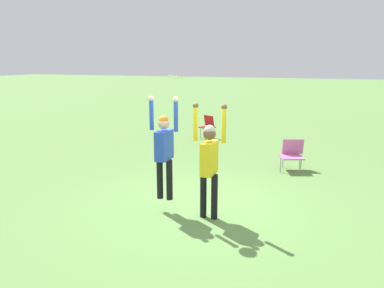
{
  "coord_description": "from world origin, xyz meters",
  "views": [
    {
      "loc": [
        2.32,
        -6.51,
        2.83
      ],
      "look_at": [
        -0.13,
        -0.06,
        1.3
      ],
      "focal_mm": 35.0,
      "sensor_mm": 36.0,
      "label": 1
    }
  ],
  "objects_px": {
    "person_jumping": "(164,146)",
    "camping_chair_0": "(208,125)",
    "camping_chair_2": "(292,153)",
    "person_defending": "(209,159)",
    "frisbee": "(175,77)"
  },
  "relations": [
    {
      "from": "camping_chair_2",
      "to": "person_jumping",
      "type": "bearing_deg",
      "value": 41.58
    },
    {
      "from": "person_jumping",
      "to": "camping_chair_2",
      "type": "xyz_separation_m",
      "value": [
        1.96,
        3.77,
        -0.82
      ]
    },
    {
      "from": "frisbee",
      "to": "camping_chair_2",
      "type": "height_order",
      "value": "frisbee"
    },
    {
      "from": "frisbee",
      "to": "camping_chair_0",
      "type": "distance_m",
      "value": 7.44
    },
    {
      "from": "person_defending",
      "to": "camping_chair_0",
      "type": "height_order",
      "value": "person_defending"
    },
    {
      "from": "frisbee",
      "to": "camping_chair_0",
      "type": "relative_size",
      "value": 0.33
    },
    {
      "from": "person_jumping",
      "to": "camping_chair_2",
      "type": "relative_size",
      "value": 2.43
    },
    {
      "from": "camping_chair_2",
      "to": "frisbee",
      "type": "bearing_deg",
      "value": 44.2
    },
    {
      "from": "person_defending",
      "to": "camping_chair_0",
      "type": "relative_size",
      "value": 2.52
    },
    {
      "from": "frisbee",
      "to": "person_defending",
      "type": "bearing_deg",
      "value": -3.11
    },
    {
      "from": "person_jumping",
      "to": "person_defending",
      "type": "relative_size",
      "value": 0.93
    },
    {
      "from": "camping_chair_2",
      "to": "person_defending",
      "type": "bearing_deg",
      "value": 53.15
    },
    {
      "from": "person_jumping",
      "to": "frisbee",
      "type": "xyz_separation_m",
      "value": [
        0.23,
        0.03,
        1.27
      ]
    },
    {
      "from": "person_jumping",
      "to": "camping_chair_0",
      "type": "xyz_separation_m",
      "value": [
        -1.45,
        6.98,
        -0.78
      ]
    },
    {
      "from": "person_jumping",
      "to": "camping_chair_0",
      "type": "bearing_deg",
      "value": 11.82
    }
  ]
}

